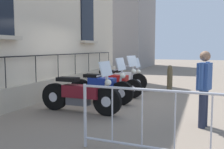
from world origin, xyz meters
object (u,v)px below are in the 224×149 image
at_px(crowd_barrier, 158,121).
at_px(motorcycle_blue, 101,88).
at_px(motorcycle_maroon, 80,95).
at_px(bollard, 170,78).
at_px(motorcycle_white, 122,79).
at_px(motorcycle_red, 115,83).
at_px(pedestrian_standing, 204,85).

bearing_deg(crowd_barrier, motorcycle_blue, 123.73).
relative_size(motorcycle_maroon, bollard, 2.26).
height_order(motorcycle_white, crowd_barrier, motorcycle_white).
relative_size(motorcycle_maroon, crowd_barrier, 0.90).
xyz_separation_m(motorcycle_red, bollard, (1.62, 1.67, 0.05)).
xyz_separation_m(motorcycle_blue, motorcycle_red, (0.03, 1.19, 0.00)).
bearing_deg(motorcycle_white, motorcycle_blue, -87.16).
bearing_deg(motorcycle_red, crowd_barrier, -64.05).
relative_size(motorcycle_red, pedestrian_standing, 1.29).
xyz_separation_m(motorcycle_red, crowd_barrier, (2.21, -4.55, 0.11)).
distance_m(motorcycle_red, pedestrian_standing, 3.93).
distance_m(motorcycle_white, crowd_barrier, 6.23).
relative_size(motorcycle_blue, bollard, 2.07).
bearing_deg(motorcycle_red, motorcycle_maroon, -92.09).
distance_m(motorcycle_red, motorcycle_white, 1.23).
height_order(motorcycle_blue, pedestrian_standing, pedestrian_standing).
height_order(motorcycle_blue, motorcycle_red, motorcycle_red).
height_order(bollard, pedestrian_standing, pedestrian_standing).
height_order(motorcycle_maroon, motorcycle_blue, motorcycle_blue).
bearing_deg(motorcycle_maroon, motorcycle_red, 87.91).
bearing_deg(motorcycle_red, motorcycle_white, 96.96).
bearing_deg(motorcycle_maroon, motorcycle_white, 90.93).
xyz_separation_m(crowd_barrier, pedestrian_standing, (0.62, 1.86, 0.31)).
xyz_separation_m(motorcycle_maroon, crowd_barrier, (2.30, -2.10, 0.12)).
bearing_deg(bollard, crowd_barrier, -84.60).
height_order(motorcycle_red, motorcycle_white, motorcycle_red).
bearing_deg(motorcycle_maroon, pedestrian_standing, -4.72).
xyz_separation_m(motorcycle_white, crowd_barrier, (2.36, -5.76, 0.12)).
relative_size(crowd_barrier, pedestrian_standing, 1.57).
xyz_separation_m(motorcycle_white, bollard, (1.77, 0.45, 0.05)).
height_order(motorcycle_maroon, pedestrian_standing, pedestrian_standing).
bearing_deg(motorcycle_blue, crowd_barrier, -56.27).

